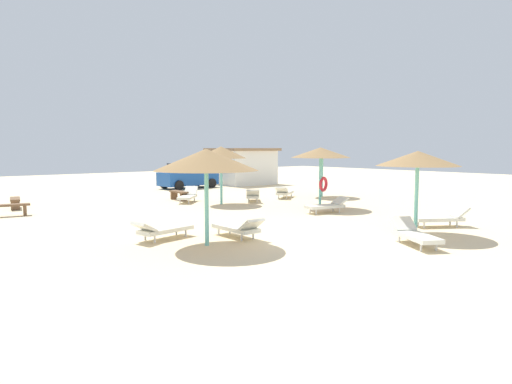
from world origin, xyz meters
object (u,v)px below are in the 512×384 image
parasol_4 (322,153)px  lounger_0 (441,218)px  bench_0 (9,208)px  bench_1 (15,201)px  lounger_7 (253,195)px  lounger_4 (285,192)px  parked_car (188,176)px  beach_cabana (242,166)px  parasol_3 (321,153)px  parasol_0 (418,159)px  parasol_1 (206,160)px  lounger_5 (415,234)px  lounger_1 (162,229)px  parasol_2 (221,153)px  lounger_6 (238,228)px  lounger_2 (188,196)px  bench_2 (179,194)px  lounger_3 (328,205)px

parasol_4 → lounger_0: (-4.07, -9.28, -2.13)m
bench_0 → bench_1: 2.46m
parasol_4 → lounger_7: parasol_4 is taller
lounger_0 → lounger_4: 10.38m
lounger_0 → parked_car: (1.08, 18.86, 0.51)m
beach_cabana → parasol_3: bearing=-113.5°
lounger_0 → beach_cabana: (6.10, 19.22, 1.07)m
parasol_0 → parked_car: parasol_0 is taller
parasol_1 → lounger_5: bearing=-39.1°
parasol_4 → lounger_4: (-2.04, 0.90, -2.13)m
parasol_0 → lounger_1: parasol_0 is taller
parasol_2 → lounger_7: parasol_2 is taller
lounger_6 → beach_cabana: beach_cabana is taller
lounger_2 → lounger_1: bearing=-125.5°
lounger_7 → bench_2: bearing=132.6°
lounger_5 → bench_0: 15.40m
lounger_1 → bench_0: size_ratio=1.29×
parasol_1 → parked_car: parasol_1 is taller
parasol_3 → parked_car: bearing=86.8°
parasol_0 → bench_1: size_ratio=1.71×
parasol_3 → lounger_7: size_ratio=1.47×
lounger_4 → lounger_5: (-5.50, -11.25, 0.00)m
parasol_0 → beach_cabana: beach_cabana is taller
lounger_3 → parked_car: size_ratio=0.49×
parasol_4 → lounger_5: (-7.54, -10.35, -2.13)m
parasol_3 → lounger_6: (-7.02, -3.07, -2.18)m
parasol_1 → parasol_4: (12.08, 6.65, 0.04)m
lounger_7 → parked_car: parked_car is taller
parasol_0 → lounger_3: 5.66m
bench_0 → beach_cabana: 18.59m
parasol_0 → lounger_7: 10.57m
parasol_3 → bench_1: parasol_3 is taller
lounger_2 → beach_cabana: 11.81m
lounger_0 → lounger_2: size_ratio=1.09×
parasol_2 → lounger_4: bearing=0.9°
parasol_0 → bench_2: (-1.02, 13.13, -2.05)m
parasol_1 → bench_2: 11.61m
lounger_1 → lounger_2: size_ratio=1.13×
parasol_2 → lounger_2: 2.94m
beach_cabana → bench_1: bearing=-164.6°
lounger_1 → lounger_2: (5.48, 7.67, 0.01)m
lounger_4 → lounger_6: lounger_4 is taller
parasol_4 → beach_cabana: beach_cabana is taller
parasol_0 → bench_1: (-8.43, 14.87, -2.05)m
parasol_4 → lounger_6: bearing=-149.5°
lounger_6 → beach_cabana: 20.71m
lounger_1 → bench_2: 10.32m
parasol_0 → lounger_4: bearing=68.7°
parasol_3 → parasol_4: size_ratio=1.01×
lounger_2 → parked_car: bearing=59.2°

